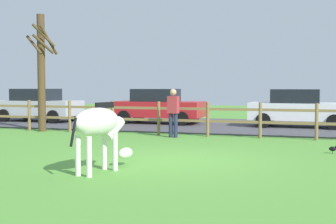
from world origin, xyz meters
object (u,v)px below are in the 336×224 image
object	(u,v)px
parked_car_white	(298,108)
visitor_near_fence	(173,111)
bare_tree	(42,70)
crow_on_grass	(333,149)
parked_car_red	(158,106)
parked_car_silver	(38,105)
zebra	(100,127)

from	to	relation	value
parked_car_white	visitor_near_fence	xyz separation A→B (m)	(-3.95, -4.78, 0.06)
bare_tree	visitor_near_fence	world-z (taller)	bare_tree
crow_on_grass	parked_car_red	xyz separation A→B (m)	(-7.16, 7.11, 0.72)
crow_on_grass	parked_car_red	distance (m)	10.12
parked_car_red	parked_car_silver	world-z (taller)	same
crow_on_grass	parked_car_silver	distance (m)	14.60
parked_car_silver	visitor_near_fence	distance (m)	9.09
bare_tree	parked_car_red	bearing A→B (deg)	53.41
parked_car_silver	crow_on_grass	bearing A→B (deg)	-26.56
zebra	bare_tree	bearing A→B (deg)	130.01
parked_car_silver	visitor_near_fence	bearing A→B (deg)	-27.77
bare_tree	parked_car_silver	bearing A→B (deg)	125.17
parked_car_silver	visitor_near_fence	size ratio (longest dim) A/B	2.47
bare_tree	visitor_near_fence	distance (m)	5.61
bare_tree	zebra	xyz separation A→B (m)	(5.79, -6.89, -1.44)
parked_car_red	zebra	bearing A→B (deg)	-77.19
parked_car_silver	parked_car_red	bearing A→B (deg)	5.72
parked_car_white	visitor_near_fence	world-z (taller)	visitor_near_fence
bare_tree	parked_car_silver	size ratio (longest dim) A/B	1.10
bare_tree	zebra	size ratio (longest dim) A/B	2.34
bare_tree	crow_on_grass	distance (m)	10.98
bare_tree	parked_car_red	world-z (taller)	bare_tree
zebra	parked_car_silver	bearing A→B (deg)	128.37
parked_car_red	parked_car_white	xyz separation A→B (m)	(6.11, -0.05, 0.00)
bare_tree	crow_on_grass	xyz separation A→B (m)	(10.39, -2.76, -2.23)
parked_car_red	crow_on_grass	bearing A→B (deg)	-44.78
parked_car_red	parked_car_white	world-z (taller)	same
bare_tree	parked_car_white	distance (m)	10.40
crow_on_grass	zebra	bearing A→B (deg)	-138.06
zebra	parked_car_white	world-z (taller)	parked_car_white
bare_tree	crow_on_grass	world-z (taller)	bare_tree
zebra	crow_on_grass	bearing A→B (deg)	41.94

